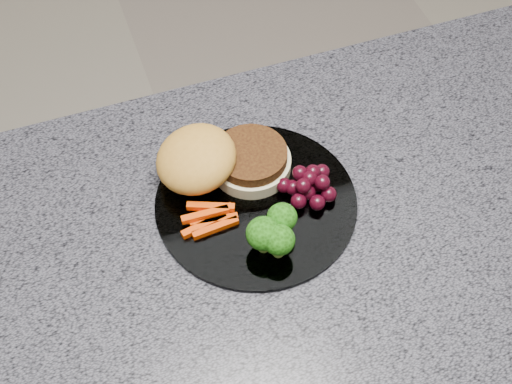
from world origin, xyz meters
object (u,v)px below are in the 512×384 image
grape_bunch (309,185)px  burger (216,162)px  plate (256,203)px  island_cabinet (293,378)px

grape_bunch → burger: bearing=146.0°
plate → burger: bearing=119.2°
plate → grape_bunch: size_ratio=3.43×
plate → burger: 0.07m
plate → burger: burger is taller
island_cabinet → grape_bunch: size_ratio=15.85×
burger → grape_bunch: bearing=-33.2°
burger → grape_bunch: (0.10, -0.07, -0.01)m
plate → grape_bunch: bearing=-7.4°
burger → plate: bearing=-60.0°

